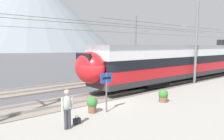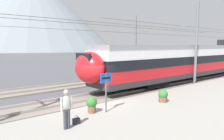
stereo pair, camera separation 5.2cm
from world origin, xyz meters
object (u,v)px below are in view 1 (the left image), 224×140
object	(u,v)px
train_far_track	(208,55)
handbag_beside_passenger	(77,121)
catenary_mast_far_side	(136,44)
platform_sign	(106,84)
passenger_walking	(67,107)
catenary_mast_mid	(195,43)
potted_plant_by_shelter	(92,104)
potted_plant_platform_edge	(163,95)
train_near_platform	(200,59)

from	to	relation	value
train_far_track	handbag_beside_passenger	distance (m)	32.30
catenary_mast_far_side	platform_sign	bearing A→B (deg)	-140.35
passenger_walking	handbag_beside_passenger	size ratio (longest dim) A/B	4.25
catenary_mast_mid	potted_plant_by_shelter	distance (m)	13.31
catenary_mast_mid	potted_plant_platform_edge	bearing A→B (deg)	-161.53
potted_plant_platform_edge	passenger_walking	bearing A→B (deg)	-178.77
catenary_mast_far_side	train_near_platform	bearing A→B (deg)	-66.52
handbag_beside_passenger	catenary_mast_far_side	bearing A→B (deg)	36.93
catenary_mast_mid	catenary_mast_far_side	distance (m)	8.83
catenary_mast_mid	passenger_walking	world-z (taller)	catenary_mast_mid
catenary_mast_far_side	potted_plant_by_shelter	bearing A→B (deg)	-142.68
passenger_walking	potted_plant_platform_edge	distance (m)	6.61
catenary_mast_far_side	handbag_beside_passenger	world-z (taller)	catenary_mast_far_side
potted_plant_by_shelter	train_near_platform	bearing A→B (deg)	11.29
platform_sign	train_near_platform	bearing A→B (deg)	12.98
train_far_track	catenary_mast_far_side	size ratio (longest dim) A/B	0.65
train_near_platform	passenger_walking	distance (m)	19.42
handbag_beside_passenger	catenary_mast_mid	bearing A→B (deg)	10.55
train_near_platform	catenary_mast_far_side	bearing A→B (deg)	113.48
catenary_mast_mid	handbag_beside_passenger	bearing A→B (deg)	-169.45
train_near_platform	catenary_mast_far_side	size ratio (longest dim) A/B	0.67
passenger_walking	train_far_track	bearing A→B (deg)	17.47
potted_plant_platform_edge	potted_plant_by_shelter	world-z (taller)	potted_plant_by_shelter
catenary_mast_far_side	passenger_walking	distance (m)	19.79
train_near_platform	potted_plant_platform_edge	world-z (taller)	train_near_platform
platform_sign	potted_plant_platform_edge	world-z (taller)	platform_sign
catenary_mast_mid	handbag_beside_passenger	xyz separation A→B (m)	(-14.21, -2.64, -3.61)
potted_plant_by_shelter	platform_sign	bearing A→B (deg)	-29.78
train_far_track	catenary_mast_mid	size ratio (longest dim) A/B	0.65
platform_sign	passenger_walking	world-z (taller)	platform_sign
catenary_mast_far_side	handbag_beside_passenger	bearing A→B (deg)	-143.07
train_far_track	potted_plant_by_shelter	bearing A→B (deg)	-163.46
train_far_track	handbag_beside_passenger	bearing A→B (deg)	-162.62
catenary_mast_far_side	platform_sign	distance (m)	17.18
train_near_platform	potted_plant_by_shelter	bearing A→B (deg)	-168.71
catenary_mast_mid	passenger_walking	distance (m)	15.31
train_far_track	potted_plant_platform_edge	world-z (taller)	train_far_track
train_near_platform	platform_sign	bearing A→B (deg)	-167.02
train_near_platform	platform_sign	xyz separation A→B (m)	(-16.23, -3.74, -0.40)
catenary_mast_far_side	train_far_track	bearing A→B (deg)	-6.54
catenary_mast_mid	passenger_walking	xyz separation A→B (m)	(-14.78, -2.88, -2.80)
passenger_walking	platform_sign	bearing A→B (deg)	16.35
train_far_track	potted_plant_platform_edge	size ratio (longest dim) A/B	38.28
platform_sign	potted_plant_platform_edge	bearing A→B (deg)	-9.08
train_near_platform	platform_sign	size ratio (longest dim) A/B	15.09
potted_plant_platform_edge	catenary_mast_mid	bearing A→B (deg)	18.47
potted_plant_by_shelter	catenary_mast_mid	bearing A→B (deg)	7.71
platform_sign	catenary_mast_mid	bearing A→B (deg)	9.83
potted_plant_by_shelter	catenary_mast_far_side	bearing A→B (deg)	37.32
train_near_platform	potted_plant_by_shelter	distance (m)	17.27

